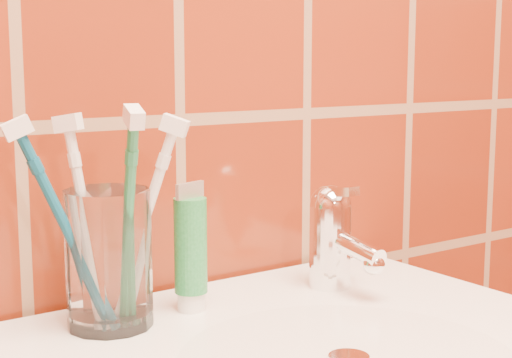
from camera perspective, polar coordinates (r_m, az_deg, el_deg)
glass_tumbler at (r=0.78m, az=-10.67°, el=-5.72°), size 0.10×0.10×0.14m
toothpaste_tube at (r=0.82m, az=-4.77°, el=-5.25°), size 0.04×0.03×0.14m
faucet at (r=0.90m, az=5.61°, el=-3.95°), size 0.05×0.11×0.12m
toothbrush_0 at (r=0.74m, az=-9.33°, el=-3.24°), size 0.06×0.15×0.24m
toothbrush_1 at (r=0.75m, az=-13.56°, el=-3.63°), size 0.13×0.12×0.21m
toothbrush_2 at (r=0.77m, az=-12.21°, el=-3.27°), size 0.09×0.09×0.22m
toothbrush_3 at (r=0.77m, az=-8.18°, el=-3.20°), size 0.15×0.14×0.22m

